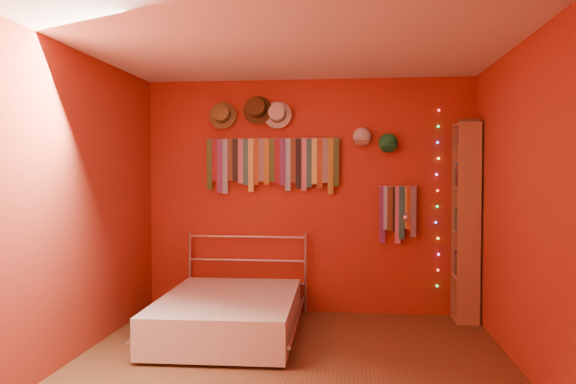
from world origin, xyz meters
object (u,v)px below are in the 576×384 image
at_px(tie_rack, 272,162).
at_px(bookshelf, 471,221).
at_px(reading_lamp, 406,217).
at_px(bed, 229,314).

bearing_deg(tie_rack, bookshelf, -4.35).
relative_size(tie_rack, reading_lamp, 4.50).
relative_size(bookshelf, bed, 1.11).
bearing_deg(bed, tie_rack, 72.54).
height_order(tie_rack, bookshelf, bookshelf).
relative_size(tie_rack, bed, 0.81).
height_order(reading_lamp, bed, reading_lamp).
relative_size(tie_rack, bookshelf, 0.72).
bearing_deg(bookshelf, reading_lamp, -177.53).
bearing_deg(bookshelf, bed, -161.22).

